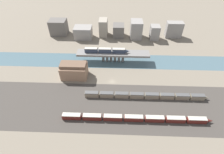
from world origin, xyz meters
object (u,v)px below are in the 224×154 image
(train_yard_mid, at_px, (146,96))
(warehouse_building, at_px, (74,70))
(train_yard_near, at_px, (136,118))
(train_on_bridge, at_px, (107,50))

(train_yard_mid, relative_size, warehouse_building, 4.32)
(train_yard_mid, bearing_deg, train_yard_near, -113.05)
(train_on_bridge, height_order, train_yard_mid, train_on_bridge)
(train_yard_near, relative_size, warehouse_building, 4.66)
(train_yard_near, bearing_deg, warehouse_building, 139.20)
(train_on_bridge, bearing_deg, train_yard_mid, -54.73)
(train_on_bridge, xyz_separation_m, train_yard_near, (21.91, -61.27, -9.17))
(train_on_bridge, distance_m, train_yard_near, 65.71)
(train_on_bridge, xyz_separation_m, train_yard_mid, (29.96, -42.36, -9.01))
(train_on_bridge, distance_m, train_yard_mid, 52.66)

